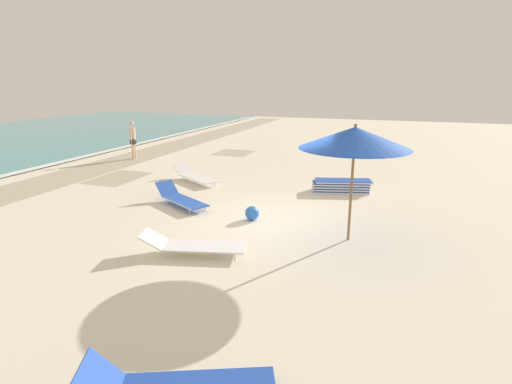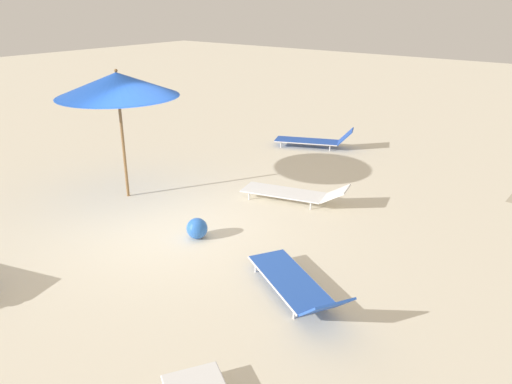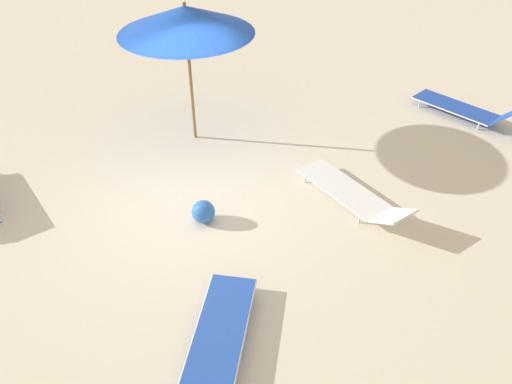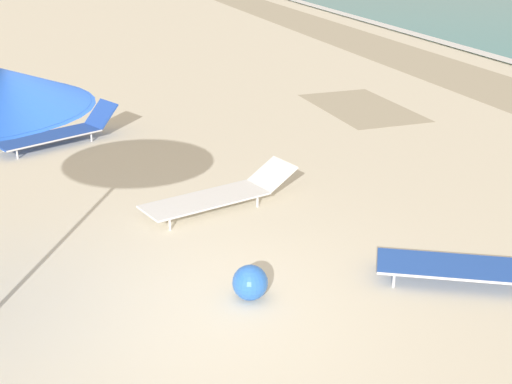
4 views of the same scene
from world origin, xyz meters
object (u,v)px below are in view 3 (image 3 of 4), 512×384
object	(u,v)px
beach_umbrella	(186,20)
sun_lounger_near_water_left	(217,341)
sun_lounger_beside_umbrella	(352,193)
sun_lounger_near_water_right	(465,109)
beach_ball	(203,212)

from	to	relation	value
beach_umbrella	sun_lounger_near_water_left	world-z (taller)	beach_umbrella
beach_umbrella	sun_lounger_near_water_left	size ratio (longest dim) A/B	1.26
sun_lounger_beside_umbrella	sun_lounger_near_water_right	xyz separation A→B (m)	(-3.71, -1.78, 0.01)
beach_umbrella	sun_lounger_near_water_left	distance (m)	5.54
sun_lounger_near_water_left	sun_lounger_near_water_right	world-z (taller)	sun_lounger_near_water_right
beach_ball	sun_lounger_near_water_right	bearing A→B (deg)	-167.54
beach_umbrella	sun_lounger_beside_umbrella	distance (m)	4.15
beach_umbrella	sun_lounger_beside_umbrella	xyz separation A→B (m)	(-1.90, 3.00, -2.16)
sun_lounger_near_water_right	beach_ball	xyz separation A→B (m)	(6.15, 1.36, -0.03)
sun_lounger_near_water_right	beach_umbrella	bearing A→B (deg)	-35.72
sun_lounger_near_water_left	beach_ball	xyz separation A→B (m)	(-0.50, -2.43, -0.03)
beach_umbrella	sun_lounger_beside_umbrella	world-z (taller)	beach_umbrella
sun_lounger_near_water_right	sun_lounger_beside_umbrella	bearing A→B (deg)	2.17
beach_umbrella	sun_lounger_near_water_right	world-z (taller)	beach_umbrella
sun_lounger_near_water_right	beach_ball	distance (m)	6.30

